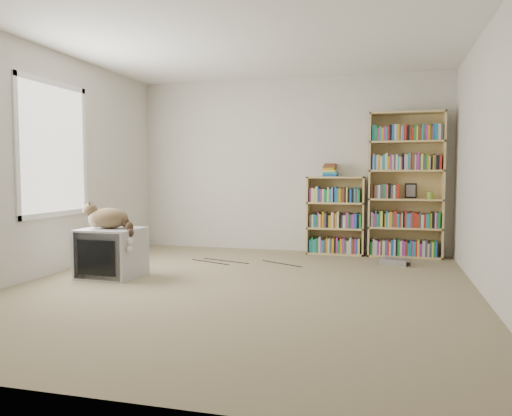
% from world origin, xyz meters
% --- Properties ---
extents(floor, '(4.50, 5.00, 0.01)m').
position_xyz_m(floor, '(0.00, 0.00, 0.00)').
color(floor, gray).
rests_on(floor, ground).
extents(wall_back, '(4.50, 0.02, 2.50)m').
position_xyz_m(wall_back, '(0.00, 2.50, 1.25)').
color(wall_back, beige).
rests_on(wall_back, floor).
extents(wall_front, '(4.50, 0.02, 2.50)m').
position_xyz_m(wall_front, '(0.00, -2.50, 1.25)').
color(wall_front, beige).
rests_on(wall_front, floor).
extents(wall_left, '(0.02, 5.00, 2.50)m').
position_xyz_m(wall_left, '(-2.25, 0.00, 1.25)').
color(wall_left, beige).
rests_on(wall_left, floor).
extents(wall_right, '(0.02, 5.00, 2.50)m').
position_xyz_m(wall_right, '(2.25, 0.00, 1.25)').
color(wall_right, beige).
rests_on(wall_right, floor).
extents(ceiling, '(4.50, 5.00, 0.02)m').
position_xyz_m(ceiling, '(0.00, 0.00, 2.50)').
color(ceiling, white).
rests_on(ceiling, wall_back).
extents(window, '(0.02, 1.22, 1.52)m').
position_xyz_m(window, '(-2.24, 0.20, 1.40)').
color(window, white).
rests_on(window, wall_left).
extents(crt_tv, '(0.64, 0.59, 0.53)m').
position_xyz_m(crt_tv, '(-1.51, 0.17, 0.26)').
color(crt_tv, '#ADADB0').
rests_on(crt_tv, floor).
extents(cat, '(0.67, 0.44, 0.50)m').
position_xyz_m(cat, '(-1.49, 0.14, 0.61)').
color(cat, '#332115').
rests_on(cat, crt_tv).
extents(bookcase_tall, '(0.97, 0.30, 1.94)m').
position_xyz_m(bookcase_tall, '(1.62, 2.36, 0.92)').
color(bookcase_tall, tan).
rests_on(bookcase_tall, floor).
extents(bookcase_short, '(0.79, 0.30, 1.08)m').
position_xyz_m(bookcase_short, '(0.69, 2.36, 0.50)').
color(bookcase_short, tan).
rests_on(bookcase_short, floor).
extents(book_stack, '(0.22, 0.28, 0.18)m').
position_xyz_m(book_stack, '(0.60, 2.37, 1.17)').
color(book_stack, red).
rests_on(book_stack, bookcase_short).
extents(green_mug, '(0.08, 0.08, 0.09)m').
position_xyz_m(green_mug, '(1.93, 2.34, 0.84)').
color(green_mug, '#76A52F').
rests_on(green_mug, bookcase_tall).
extents(framed_print, '(0.15, 0.05, 0.20)m').
position_xyz_m(framed_print, '(1.69, 2.44, 0.89)').
color(framed_print, black).
rests_on(framed_print, bookcase_tall).
extents(dvd_player, '(0.39, 0.33, 0.08)m').
position_xyz_m(dvd_player, '(1.49, 1.69, 0.04)').
color(dvd_player, '#A0A0A5').
rests_on(dvd_player, floor).
extents(wall_outlet, '(0.01, 0.08, 0.13)m').
position_xyz_m(wall_outlet, '(-2.24, 0.51, 0.32)').
color(wall_outlet, silver).
rests_on(wall_outlet, wall_left).
extents(floor_cables, '(1.20, 0.70, 0.01)m').
position_xyz_m(floor_cables, '(-0.33, 1.44, 0.00)').
color(floor_cables, black).
rests_on(floor_cables, floor).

